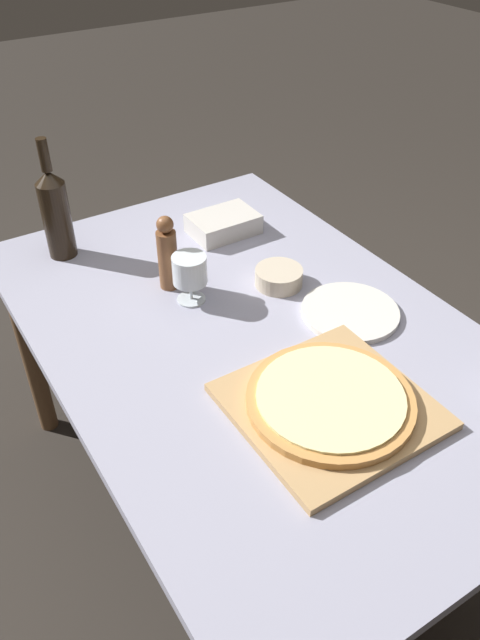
% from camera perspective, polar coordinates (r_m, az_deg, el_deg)
% --- Properties ---
extents(ground_plane, '(12.00, 12.00, 0.00)m').
position_cam_1_polar(ground_plane, '(2.03, 0.94, -16.84)').
color(ground_plane, '#2D2823').
extents(dining_table, '(0.95, 1.47, 0.72)m').
position_cam_1_polar(dining_table, '(1.56, 1.18, -3.23)').
color(dining_table, '#9393A8').
rests_on(dining_table, ground_plane).
extents(cutting_board, '(0.38, 0.37, 0.02)m').
position_cam_1_polar(cutting_board, '(1.31, 8.18, -7.79)').
color(cutting_board, tan).
rests_on(cutting_board, dining_table).
extents(pizza, '(0.35, 0.35, 0.02)m').
position_cam_1_polar(pizza, '(1.30, 8.26, -7.16)').
color(pizza, '#C68947').
rests_on(pizza, cutting_board).
extents(wine_bottle, '(0.08, 0.08, 0.34)m').
position_cam_1_polar(wine_bottle, '(1.78, -16.51, 9.46)').
color(wine_bottle, black).
rests_on(wine_bottle, dining_table).
extents(pepper_mill, '(0.05, 0.05, 0.21)m').
position_cam_1_polar(pepper_mill, '(1.60, -6.65, 5.99)').
color(pepper_mill, brown).
rests_on(pepper_mill, dining_table).
extents(wine_glass, '(0.09, 0.09, 0.13)m').
position_cam_1_polar(wine_glass, '(1.55, -4.63, 4.48)').
color(wine_glass, silver).
rests_on(wine_glass, dining_table).
extents(small_bowl, '(0.13, 0.13, 0.05)m').
position_cam_1_polar(small_bowl, '(1.64, 3.57, 3.95)').
color(small_bowl, beige).
rests_on(small_bowl, dining_table).
extents(dinner_plate, '(0.24, 0.24, 0.01)m').
position_cam_1_polar(dinner_plate, '(1.57, 10.04, 0.73)').
color(dinner_plate, silver).
rests_on(dinner_plate, dining_table).
extents(food_container, '(0.19, 0.14, 0.06)m').
position_cam_1_polar(food_container, '(1.87, -1.53, 8.79)').
color(food_container, beige).
rests_on(food_container, dining_table).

